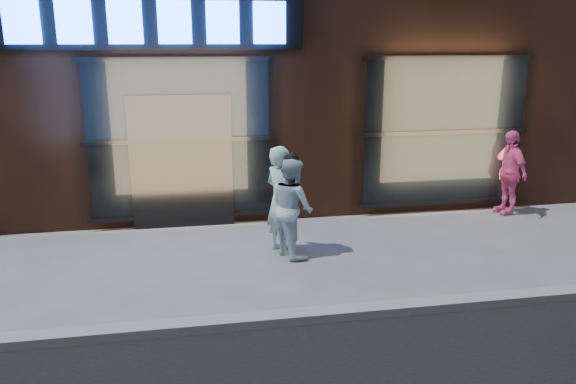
# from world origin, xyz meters

# --- Properties ---
(ground) EXTENTS (90.00, 90.00, 0.00)m
(ground) POSITION_xyz_m (0.00, 0.00, 0.00)
(ground) COLOR slate
(ground) RESTS_ON ground
(curb) EXTENTS (60.00, 0.25, 0.12)m
(curb) POSITION_xyz_m (0.00, 0.00, 0.06)
(curb) COLOR gray
(curb) RESTS_ON ground
(man_bowtie) EXTENTS (0.67, 0.76, 1.74)m
(man_bowtie) POSITION_xyz_m (1.53, 2.35, 0.87)
(man_bowtie) COLOR #B7F1D8
(man_bowtie) RESTS_ON ground
(man_cap) EXTENTS (0.84, 0.93, 1.58)m
(man_cap) POSITION_xyz_m (1.68, 2.19, 0.79)
(man_cap) COLOR white
(man_cap) RESTS_ON ground
(passerby) EXTENTS (0.50, 1.00, 1.65)m
(passerby) POSITION_xyz_m (6.24, 3.62, 0.83)
(passerby) COLOR pink
(passerby) RESTS_ON ground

